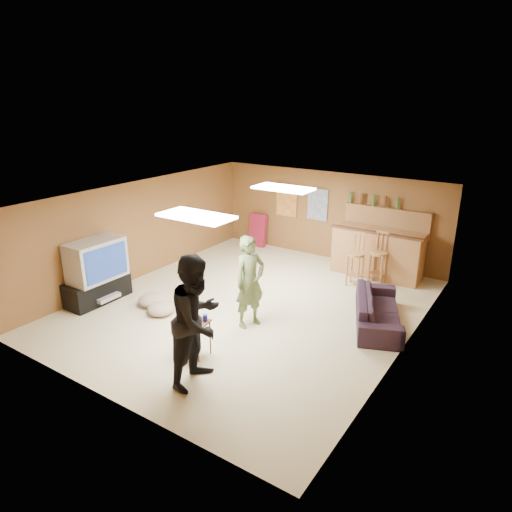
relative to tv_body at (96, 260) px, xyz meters
The scene contains 32 objects.
ground 3.18m from the tv_body, 29.51° to the left, with size 7.00×7.00×0.00m, color beige.
ceiling 3.31m from the tv_body, 29.51° to the left, with size 6.00×7.00×0.02m, color silver.
wall_back 5.66m from the tv_body, 62.08° to the left, with size 6.00×0.02×2.20m, color brown.
wall_front 3.33m from the tv_body, 37.04° to the right, with size 6.00×0.02×2.20m, color brown.
wall_left 1.55m from the tv_body, 103.13° to the left, with size 0.02×7.00×2.20m, color brown.
wall_right 5.85m from the tv_body, 14.87° to the left, with size 0.02×7.00×2.20m, color brown.
tv_stand 0.65m from the tv_body, behind, with size 0.55×1.30×0.50m, color black.
dvd_box 0.76m from the tv_body, ahead, with size 0.35×0.50×0.08m, color #B2B2B7.
tv_body is the anchor object (origin of this frame).
tv_screen 0.31m from the tv_body, ahead, with size 0.02×0.95×0.65m, color navy.
bar_counter 6.09m from the tv_body, 47.00° to the left, with size 2.00×0.60×1.10m, color #996537.
bar_lip 5.91m from the tv_body, 45.34° to the left, with size 2.10×0.12×0.05m, color #442415.
bar_shelf 6.45m from the tv_body, 49.74° to the left, with size 2.00×0.18×0.05m, color #996537.
bar_backing 6.44m from the tv_body, 49.85° to the left, with size 2.00×0.14×0.60m, color #996537.
poster_left 5.19m from the tv_body, 73.70° to the left, with size 0.60×0.03×0.85m, color #BF3F26.
poster_right 5.51m from the tv_body, 64.65° to the left, with size 0.55×0.03×0.80m, color #334C99.
folding_chair_stack 4.86m from the tv_body, 82.29° to the left, with size 0.50×0.14×0.90m, color maroon.
ceiling_panel_front 2.94m from the tv_body, ahead, with size 1.20×0.60×0.04m, color white.
ceiling_panel_back 3.99m from the tv_body, 45.54° to the left, with size 1.20×0.60×0.04m, color white.
person_olive 3.19m from the tv_body, 15.81° to the left, with size 0.61×0.40×1.68m, color #56673B.
person_black 3.55m from the tv_body, 15.55° to the right, with size 0.95×0.74×1.95m, color black.
sofa 5.49m from the tv_body, 23.65° to the left, with size 1.94×0.76×0.57m, color black.
tray_table 3.00m from the tv_body, ahead, with size 0.46×0.37×0.59m, color #442415.
cup_red_near 2.85m from the tv_body, ahead, with size 0.07×0.07×0.10m, color #B30B31.
cup_red_far 3.06m from the tv_body, ahead, with size 0.07×0.07×0.10m, color #B30B31.
cup_blue 3.07m from the tv_body, ahead, with size 0.08×0.08×0.11m, color #161C9C.
bar_stool_left 5.38m from the tv_body, 42.66° to the left, with size 0.38×0.38×1.22m, color #996537, non-canonical shape.
bar_stool_right 5.89m from the tv_body, 42.56° to the left, with size 0.38×0.38×1.19m, color #996537, non-canonical shape.
cushion_near_tv 1.64m from the tv_body, 10.79° to the left, with size 0.52×0.52×0.23m, color gray.
cushion_mid 1.91m from the tv_body, 29.32° to the left, with size 0.40×0.40×0.18m, color gray.
cushion_far 1.35m from the tv_body, 23.79° to the left, with size 0.55×0.55×0.25m, color gray.
bottle_row 6.24m from the tv_body, 52.02° to the left, with size 1.20×0.08×0.26m, color #3F7233, non-canonical shape.
Camera 1 is at (4.63, -6.77, 3.98)m, focal length 32.00 mm.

